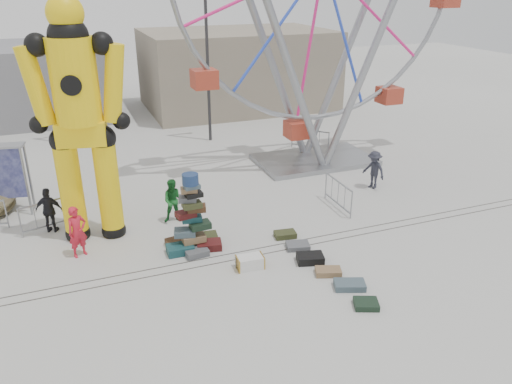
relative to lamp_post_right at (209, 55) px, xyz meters
name	(u,v)px	position (x,y,z in m)	size (l,w,h in m)	color
ground	(237,270)	(-3.09, -13.00, -4.48)	(90.00, 90.00, 0.00)	#9E9E99
track_line_near	(230,261)	(-3.09, -12.40, -4.48)	(40.00, 0.04, 0.01)	#47443F
track_line_far	(227,254)	(-3.09, -12.00, -4.48)	(40.00, 0.04, 0.01)	#47443F
building_right	(237,69)	(3.91, 7.00, -1.98)	(12.00, 8.00, 5.00)	gray
building_left	(29,81)	(-9.09, 9.00, -2.28)	(10.00, 8.00, 4.40)	gray
lamp_post_right	(209,55)	(0.00, 0.00, 0.00)	(1.41, 0.25, 8.00)	#2D2D30
lamp_post_left	(63,57)	(-7.00, 2.00, 0.00)	(1.41, 0.25, 8.00)	#2D2D30
suitcase_tower	(192,228)	(-3.96, -11.18, -3.76)	(1.82, 1.62, 2.59)	#19474C
crash_test_dummy	(80,115)	(-6.84, -9.18, -0.28)	(3.18, 1.40, 7.97)	black
steamer_trunk	(250,262)	(-2.67, -13.00, -4.29)	(0.82, 0.47, 0.38)	silver
row_case_0	(285,234)	(-0.87, -11.60, -4.39)	(0.72, 0.46, 0.19)	#383D1E
row_case_1	(298,246)	(-0.80, -12.44, -4.40)	(0.74, 0.54, 0.17)	#595B61
row_case_2	(310,258)	(-0.81, -13.36, -4.35)	(0.82, 0.56, 0.25)	black
row_case_3	(328,272)	(-0.63, -14.19, -4.39)	(0.75, 0.45, 0.19)	olive
row_case_4	(350,285)	(-0.41, -15.04, -4.38)	(0.87, 0.51, 0.19)	#475B66
row_case_5	(366,304)	(-0.46, -15.96, -4.40)	(0.64, 0.53, 0.17)	black
barricade_dummy_c	(50,215)	(-8.25, -8.08, -3.93)	(2.00, 0.10, 1.10)	gray
barricade_wheel_front	(338,194)	(1.98, -10.15, -3.93)	(2.00, 0.10, 1.10)	gray
barricade_wheel_back	(310,140)	(4.15, -3.51, -3.93)	(2.00, 0.10, 1.10)	gray
pedestrian_red	(77,232)	(-7.42, -10.36, -3.64)	(0.61, 0.40, 1.68)	red
pedestrian_green	(174,201)	(-4.09, -9.07, -3.67)	(0.79, 0.61, 1.62)	#175F24
pedestrian_black	(49,210)	(-8.23, -8.30, -3.67)	(0.95, 0.39, 1.61)	black
pedestrian_grey	(374,170)	(4.34, -8.95, -3.68)	(1.04, 0.60, 1.60)	#23242F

